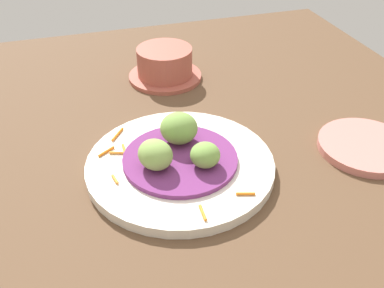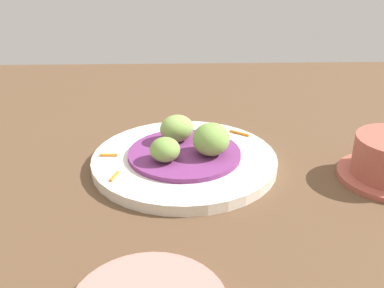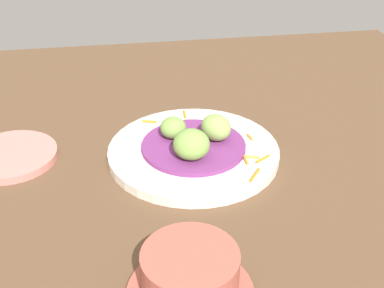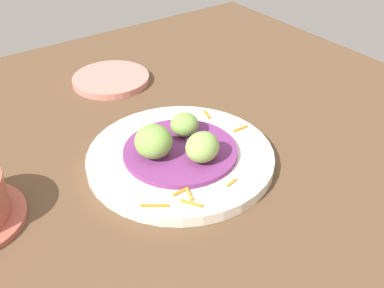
{
  "view_description": "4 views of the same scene",
  "coord_description": "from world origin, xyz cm",
  "px_view_note": "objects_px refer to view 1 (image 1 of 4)",
  "views": [
    {
      "loc": [
        -10.49,
        -50.33,
        42.65
      ],
      "look_at": [
        4.53,
        -1.48,
        5.96
      ],
      "focal_mm": 41.62,
      "sensor_mm": 36.0,
      "label": 1
    },
    {
      "loc": [
        61.05,
        -2.49,
        32.84
      ],
      "look_at": [
        2.35,
        -0.63,
        5.29
      ],
      "focal_mm": 41.75,
      "sensor_mm": 36.0,
      "label": 2
    },
    {
      "loc": [
        13.78,
        66.11,
        45.95
      ],
      "look_at": [
        2.99,
        -1.23,
        4.62
      ],
      "focal_mm": 47.92,
      "sensor_mm": 36.0,
      "label": 3
    },
    {
      "loc": [
        -42.92,
        28.91,
        43.03
      ],
      "look_at": [
        0.98,
        -2.6,
        5.74
      ],
      "focal_mm": 43.98,
      "sensor_mm": 36.0,
      "label": 4
    }
  ],
  "objects_px": {
    "main_plate": "(180,165)",
    "guac_scoop_center": "(179,128)",
    "guac_scoop_left": "(205,155)",
    "side_plate_small": "(366,146)",
    "terracotta_bowl": "(165,65)",
    "guac_scoop_right": "(155,155)"
  },
  "relations": [
    {
      "from": "main_plate",
      "to": "guac_scoop_center",
      "type": "height_order",
      "value": "guac_scoop_center"
    },
    {
      "from": "guac_scoop_center",
      "to": "guac_scoop_left",
      "type": "bearing_deg",
      "value": -73.87
    },
    {
      "from": "guac_scoop_center",
      "to": "side_plate_small",
      "type": "height_order",
      "value": "guac_scoop_center"
    },
    {
      "from": "guac_scoop_left",
      "to": "terracotta_bowl",
      "type": "height_order",
      "value": "terracotta_bowl"
    },
    {
      "from": "guac_scoop_left",
      "to": "side_plate_small",
      "type": "distance_m",
      "value": 0.26
    },
    {
      "from": "main_plate",
      "to": "side_plate_small",
      "type": "distance_m",
      "value": 0.29
    },
    {
      "from": "main_plate",
      "to": "terracotta_bowl",
      "type": "xyz_separation_m",
      "value": [
        0.05,
        0.28,
        0.02
      ]
    },
    {
      "from": "main_plate",
      "to": "side_plate_small",
      "type": "xyz_separation_m",
      "value": [
        0.29,
        -0.04,
        -0.0
      ]
    },
    {
      "from": "side_plate_small",
      "to": "guac_scoop_center",
      "type": "bearing_deg",
      "value": 164.87
    },
    {
      "from": "guac_scoop_left",
      "to": "side_plate_small",
      "type": "xyz_separation_m",
      "value": [
        0.26,
        -0.01,
        -0.03
      ]
    },
    {
      "from": "guac_scoop_center",
      "to": "terracotta_bowl",
      "type": "height_order",
      "value": "guac_scoop_center"
    },
    {
      "from": "guac_scoop_center",
      "to": "guac_scoop_right",
      "type": "bearing_deg",
      "value": -133.87
    },
    {
      "from": "guac_scoop_left",
      "to": "guac_scoop_center",
      "type": "bearing_deg",
      "value": 106.13
    },
    {
      "from": "main_plate",
      "to": "guac_scoop_center",
      "type": "bearing_deg",
      "value": 76.13
    },
    {
      "from": "guac_scoop_left",
      "to": "side_plate_small",
      "type": "relative_size",
      "value": 0.29
    },
    {
      "from": "guac_scoop_right",
      "to": "guac_scoop_center",
      "type": "bearing_deg",
      "value": 46.13
    },
    {
      "from": "terracotta_bowl",
      "to": "guac_scoop_right",
      "type": "bearing_deg",
      "value": -106.53
    },
    {
      "from": "guac_scoop_left",
      "to": "side_plate_small",
      "type": "bearing_deg",
      "value": -2.09
    },
    {
      "from": "guac_scoop_right",
      "to": "side_plate_small",
      "type": "relative_size",
      "value": 0.36
    },
    {
      "from": "guac_scoop_right",
      "to": "side_plate_small",
      "type": "height_order",
      "value": "guac_scoop_right"
    },
    {
      "from": "guac_scoop_left",
      "to": "guac_scoop_center",
      "type": "xyz_separation_m",
      "value": [
        -0.02,
        0.07,
        0.01
      ]
    },
    {
      "from": "guac_scoop_center",
      "to": "side_plate_small",
      "type": "relative_size",
      "value": 0.38
    }
  ]
}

